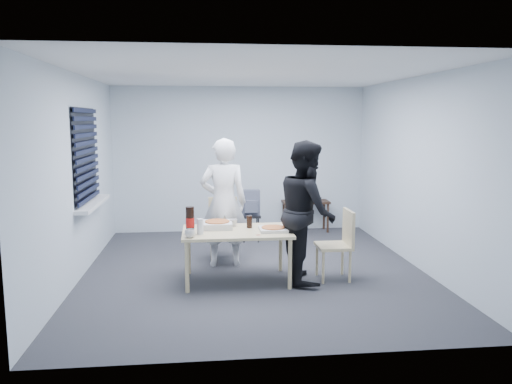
{
  "coord_description": "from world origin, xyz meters",
  "views": [
    {
      "loc": [
        -0.67,
        -6.48,
        2.02
      ],
      "look_at": [
        0.04,
        0.1,
        1.06
      ],
      "focal_mm": 35.0,
      "sensor_mm": 36.0,
      "label": 1
    }
  ],
  "objects": [
    {
      "name": "pizza_box_b",
      "position": [
        0.19,
        -0.48,
        0.68
      ],
      "size": [
        0.34,
        0.34,
        0.05
      ],
      "rotation": [
        0.0,
        0.0,
        0.29
      ],
      "color": "silver",
      "rests_on": "dining_table"
    },
    {
      "name": "plastic_cups",
      "position": [
        -0.71,
        -0.58,
        0.75
      ],
      "size": [
        0.09,
        0.09,
        0.19
      ],
      "primitive_type": "cylinder",
      "rotation": [
        0.0,
        0.0,
        0.22
      ],
      "color": "silver",
      "rests_on": "dining_table"
    },
    {
      "name": "soda_bottle",
      "position": [
        -0.83,
        -0.57,
        0.81
      ],
      "size": [
        0.11,
        0.11,
        0.34
      ],
      "rotation": [
        0.0,
        0.0,
        0.31
      ],
      "color": "black",
      "rests_on": "dining_table"
    },
    {
      "name": "cola_glass",
      "position": [
        -0.09,
        -0.29,
        0.73
      ],
      "size": [
        0.09,
        0.09,
        0.16
      ],
      "primitive_type": "cylinder",
      "rotation": [
        0.0,
        0.0,
        0.37
      ],
      "color": "black",
      "rests_on": "dining_table"
    },
    {
      "name": "papers",
      "position": [
        1.02,
        2.27,
        0.56
      ],
      "size": [
        0.3,
        0.37,
        0.01
      ],
      "primitive_type": "cube",
      "rotation": [
        0.0,
        0.0,
        0.2
      ],
      "color": "white",
      "rests_on": "side_table"
    },
    {
      "name": "rubber_band",
      "position": [
        -0.02,
        -0.7,
        0.65
      ],
      "size": [
        0.08,
        0.08,
        0.0
      ],
      "primitive_type": "torus",
      "rotation": [
        0.0,
        0.0,
        -0.43
      ],
      "color": "red",
      "rests_on": "dining_table"
    },
    {
      "name": "mug_b",
      "position": [
        -0.29,
        -0.17,
        0.7
      ],
      "size": [
        0.1,
        0.1,
        0.09
      ],
      "primitive_type": "imported",
      "color": "silver",
      "rests_on": "dining_table"
    },
    {
      "name": "pizza_box_a",
      "position": [
        -0.5,
        -0.25,
        0.7
      ],
      "size": [
        0.37,
        0.37,
        0.09
      ],
      "rotation": [
        0.0,
        0.0,
        0.43
      ],
      "color": "silver",
      "rests_on": "dining_table"
    },
    {
      "name": "mug_a",
      "position": [
        -0.83,
        -0.74,
        0.7
      ],
      "size": [
        0.17,
        0.17,
        0.1
      ],
      "primitive_type": "imported",
      "rotation": [
        0.0,
        0.0,
        0.52
      ],
      "color": "silver",
      "rests_on": "dining_table"
    },
    {
      "name": "stool",
      "position": [
        0.11,
        1.66,
        0.33
      ],
      "size": [
        0.32,
        0.32,
        0.44
      ],
      "color": "black",
      "rests_on": "ground"
    },
    {
      "name": "room",
      "position": [
        -2.2,
        0.4,
        1.44
      ],
      "size": [
        5.0,
        5.0,
        5.0
      ],
      "color": "#2E2D32",
      "rests_on": "ground"
    },
    {
      "name": "person_black",
      "position": [
        0.61,
        -0.47,
        0.89
      ],
      "size": [
        0.47,
        0.86,
        1.77
      ],
      "primitive_type": "imported",
      "rotation": [
        0.0,
        0.0,
        1.57
      ],
      "color": "black",
      "rests_on": "ground"
    },
    {
      "name": "black_box",
      "position": [
        1.39,
        2.33,
        0.59
      ],
      "size": [
        0.15,
        0.11,
        0.06
      ],
      "primitive_type": "cube",
      "rotation": [
        0.0,
        0.0,
        -0.08
      ],
      "color": "black",
      "rests_on": "side_table"
    },
    {
      "name": "person_white",
      "position": [
        -0.39,
        0.3,
        0.89
      ],
      "size": [
        0.65,
        0.42,
        1.77
      ],
      "primitive_type": "imported",
      "rotation": [
        0.0,
        0.0,
        3.14
      ],
      "color": "white",
      "rests_on": "ground"
    },
    {
      "name": "dining_table",
      "position": [
        -0.26,
        -0.42,
        0.59
      ],
      "size": [
        1.34,
        0.85,
        0.65
      ],
      "color": "#CCB885",
      "rests_on": "ground"
    },
    {
      "name": "backpack",
      "position": [
        0.11,
        1.65,
        0.65
      ],
      "size": [
        0.3,
        0.22,
        0.42
      ],
      "rotation": [
        0.0,
        0.0,
        0.23
      ],
      "color": "slate",
      "rests_on": "stool"
    },
    {
      "name": "chair_right",
      "position": [
        1.05,
        -0.47,
        0.51
      ],
      "size": [
        0.42,
        0.42,
        0.89
      ],
      "color": "#CCB885",
      "rests_on": "ground"
    },
    {
      "name": "side_table",
      "position": [
        1.17,
        2.28,
        0.48
      ],
      "size": [
        0.84,
        0.37,
        0.56
      ],
      "color": "#382418",
      "rests_on": "ground"
    },
    {
      "name": "chair_far",
      "position": [
        -0.39,
        0.68,
        0.51
      ],
      "size": [
        0.42,
        0.42,
        0.89
      ],
      "color": "#CCB885",
      "rests_on": "ground"
    }
  ]
}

